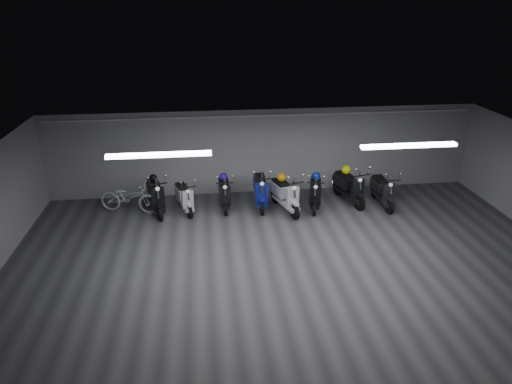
{
  "coord_description": "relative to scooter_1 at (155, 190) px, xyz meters",
  "views": [
    {
      "loc": [
        -1.96,
        -9.19,
        6.1
      ],
      "look_at": [
        -0.58,
        2.5,
        1.05
      ],
      "focal_mm": 32.18,
      "sensor_mm": 36.0,
      "label": 1
    }
  ],
  "objects": [
    {
      "name": "helmet_4",
      "position": [
        3.82,
        -0.14,
        0.29
      ],
      "size": [
        0.27,
        0.27,
        0.27
      ],
      "primitive_type": "sphere",
      "color": "orange",
      "rests_on": "scooter_6"
    },
    {
      "name": "helmet_0",
      "position": [
        5.96,
        0.24,
        0.31
      ],
      "size": [
        0.29,
        0.29,
        0.29
      ],
      "primitive_type": "sphere",
      "color": "#DBE90D",
      "rests_on": "scooter_8"
    },
    {
      "name": "scooter_8",
      "position": [
        6.03,
        -0.02,
        -0.0
      ],
      "size": [
        1.09,
        2.0,
        1.42
      ],
      "primitive_type": null,
      "rotation": [
        0.0,
        0.0,
        0.25
      ],
      "color": "black",
      "rests_on": "floor"
    },
    {
      "name": "fluor_strip_left",
      "position": [
        0.48,
        -2.77,
        2.03
      ],
      "size": [
        2.4,
        0.18,
        0.08
      ],
      "primitive_type": "cube",
      "color": "white",
      "rests_on": "ceiling"
    },
    {
      "name": "scooter_4",
      "position": [
        3.2,
        0.04,
        -0.0
      ],
      "size": [
        0.72,
        1.94,
        1.43
      ],
      "primitive_type": null,
      "rotation": [
        0.0,
        0.0,
        -0.04
      ],
      "color": "navy",
      "rests_on": "floor"
    },
    {
      "name": "helmet_3",
      "position": [
        2.08,
        0.33,
        0.21
      ],
      "size": [
        0.26,
        0.26,
        0.26
      ],
      "primitive_type": "sphere",
      "color": "#280E9E",
      "rests_on": "scooter_3"
    },
    {
      "name": "scooter_6",
      "position": [
        3.9,
        -0.39,
        -0.01
      ],
      "size": [
        1.16,
        1.99,
        1.41
      ],
      "primitive_type": null,
      "rotation": [
        0.0,
        0.0,
        0.3
      ],
      "color": "silver",
      "rests_on": "floor"
    },
    {
      "name": "scooter_2",
      "position": [
        0.85,
        -0.04,
        -0.11
      ],
      "size": [
        0.99,
        1.72,
        1.22
      ],
      "primitive_type": null,
      "rotation": [
        0.0,
        0.0,
        0.29
      ],
      "color": "silver",
      "rests_on": "floor"
    },
    {
      "name": "fluor_strip_right",
      "position": [
        6.48,
        -2.77,
        2.03
      ],
      "size": [
        2.4,
        0.18,
        0.08
      ],
      "primitive_type": "cube",
      "color": "white",
      "rests_on": "ceiling"
    },
    {
      "name": "scooter_9",
      "position": [
        7.0,
        -0.36,
        -0.05
      ],
      "size": [
        0.62,
        1.79,
        1.33
      ],
      "primitive_type": null,
      "rotation": [
        0.0,
        0.0,
        0.01
      ],
      "color": "black",
      "rests_on": "floor"
    },
    {
      "name": "scooter_7",
      "position": [
        4.87,
        -0.24,
        -0.06
      ],
      "size": [
        0.99,
        1.84,
        1.3
      ],
      "primitive_type": null,
      "rotation": [
        0.0,
        0.0,
        -0.24
      ],
      "color": "black",
      "rests_on": "floor"
    },
    {
      "name": "back_wall",
      "position": [
        3.48,
        1.23,
        0.69
      ],
      "size": [
        14.0,
        0.01,
        2.8
      ],
      "primitive_type": "cube",
      "color": "gray",
      "rests_on": "ground"
    },
    {
      "name": "bicycle",
      "position": [
        -0.81,
        0.08,
        -0.12
      ],
      "size": [
        1.94,
        1.13,
        1.19
      ],
      "primitive_type": "imported",
      "rotation": [
        0.0,
        0.0,
        1.29
      ],
      "color": "white",
      "rests_on": "floor"
    },
    {
      "name": "floor",
      "position": [
        3.48,
        -3.77,
        -0.72
      ],
      "size": [
        14.0,
        10.0,
        0.01
      ],
      "primitive_type": "cube",
      "color": "#38383A",
      "rests_on": "ground"
    },
    {
      "name": "helmet_1",
      "position": [
        4.93,
        -0.01,
        0.23
      ],
      "size": [
        0.28,
        0.28,
        0.28
      ],
      "primitive_type": "sphere",
      "color": "navy",
      "rests_on": "scooter_7"
    },
    {
      "name": "conduit",
      "position": [
        3.48,
        1.15,
        1.91
      ],
      "size": [
        13.6,
        0.05,
        0.05
      ],
      "primitive_type": "cylinder",
      "rotation": [
        0.0,
        1.57,
        0.0
      ],
      "color": "white",
      "rests_on": "back_wall"
    },
    {
      "name": "ceiling",
      "position": [
        3.48,
        -3.77,
        2.09
      ],
      "size": [
        14.0,
        10.0,
        0.01
      ],
      "primitive_type": "cube",
      "color": "gray",
      "rests_on": "ground"
    },
    {
      "name": "helmet_2",
      "position": [
        -0.06,
        0.26,
        0.29
      ],
      "size": [
        0.24,
        0.24,
        0.24
      ],
      "primitive_type": "sphere",
      "color": "black",
      "rests_on": "scooter_1"
    },
    {
      "name": "scooter_1",
      "position": [
        0.0,
        0.0,
        0.0
      ],
      "size": [
        1.06,
        2.01,
        1.43
      ],
      "primitive_type": null,
      "rotation": [
        0.0,
        0.0,
        0.23
      ],
      "color": "black",
      "rests_on": "floor"
    },
    {
      "name": "scooter_3",
      "position": [
        2.08,
        0.09,
        -0.07
      ],
      "size": [
        0.58,
        1.73,
        1.28
      ],
      "primitive_type": null,
      "rotation": [
        0.0,
        0.0,
        0.0
      ],
      "color": "black",
      "rests_on": "floor"
    }
  ]
}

